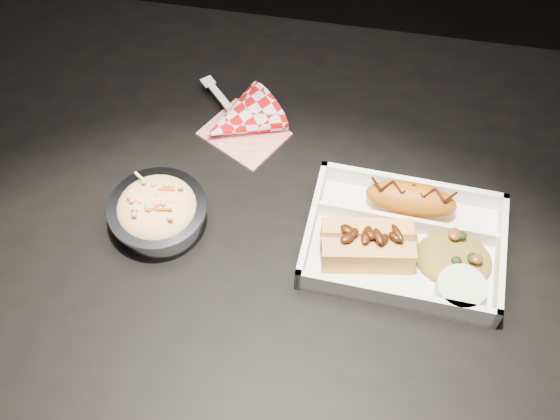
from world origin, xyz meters
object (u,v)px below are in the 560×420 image
object	(u,v)px
food_tray	(403,243)
dining_table	(293,256)
fried_pastry	(411,200)
hotdog	(368,244)
foil_coleslaw_cup	(158,211)
napkin_fork	(239,121)

from	to	relation	value
food_tray	dining_table	bearing A→B (deg)	176.56
fried_pastry	hotdog	size ratio (longest dim) A/B	0.98
hotdog	foil_coleslaw_cup	world-z (taller)	hotdog
dining_table	foil_coleslaw_cup	world-z (taller)	foil_coleslaw_cup
hotdog	foil_coleslaw_cup	size ratio (longest dim) A/B	0.96
food_tray	fried_pastry	size ratio (longest dim) A/B	2.14
hotdog	napkin_fork	distance (m)	0.28
dining_table	napkin_fork	size ratio (longest dim) A/B	7.75
food_tray	fried_pastry	distance (m)	0.06
food_tray	hotdog	xyz separation A→B (m)	(-0.05, -0.02, 0.02)
dining_table	fried_pastry	xyz separation A→B (m)	(0.15, 0.04, 0.12)
food_tray	napkin_fork	world-z (taller)	napkin_fork
food_tray	napkin_fork	bearing A→B (deg)	149.91
dining_table	food_tray	bearing A→B (deg)	-6.08
fried_pastry	hotdog	bearing A→B (deg)	-121.40
hotdog	napkin_fork	size ratio (longest dim) A/B	0.80
fried_pastry	foil_coleslaw_cup	distance (m)	0.33
fried_pastry	foil_coleslaw_cup	world-z (taller)	foil_coleslaw_cup
food_tray	foil_coleslaw_cup	distance (m)	0.32
dining_table	foil_coleslaw_cup	distance (m)	0.21
fried_pastry	hotdog	world-z (taller)	hotdog
fried_pastry	food_tray	bearing A→B (deg)	-92.65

